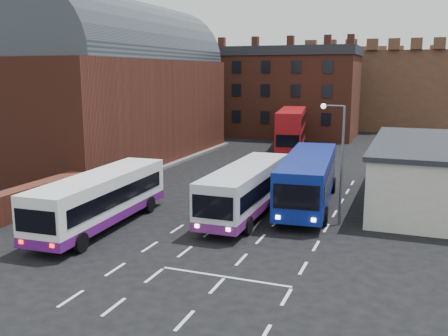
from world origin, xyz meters
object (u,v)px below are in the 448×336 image
(bus_blue, at_px, (308,177))
(pedestrian_red, at_px, (27,229))
(pedestrian_beige, at_px, (66,227))
(bus_white_outbound, at_px, (101,196))
(bus_white_inbound, at_px, (246,187))
(street_lamp, at_px, (338,153))
(bus_red_double, at_px, (291,129))

(bus_blue, distance_m, pedestrian_red, 17.59)
(pedestrian_red, distance_m, pedestrian_beige, 1.91)
(bus_blue, relative_size, pedestrian_red, 7.25)
(bus_blue, bearing_deg, bus_white_outbound, 34.77)
(bus_white_outbound, height_order, bus_blue, bus_blue)
(pedestrian_beige, bearing_deg, bus_white_inbound, -118.25)
(street_lamp, distance_m, pedestrian_beige, 15.65)
(bus_white_outbound, xyz_separation_m, street_lamp, (12.64, 5.33, 2.45))
(bus_red_double, xyz_separation_m, pedestrian_beige, (-3.86, -34.79, -1.66))
(bus_white_inbound, distance_m, street_lamp, 6.07)
(bus_red_double, height_order, pedestrian_red, bus_red_double)
(bus_white_inbound, height_order, pedestrian_beige, bus_white_inbound)
(bus_white_outbound, height_order, pedestrian_red, bus_white_outbound)
(bus_red_double, bearing_deg, street_lamp, 99.26)
(bus_white_outbound, xyz_separation_m, pedestrian_red, (-1.74, -4.07, -0.95))
(street_lamp, height_order, pedestrian_red, street_lamp)
(bus_blue, relative_size, pedestrian_beige, 7.59)
(bus_blue, height_order, bus_red_double, bus_red_double)
(bus_red_double, bearing_deg, pedestrian_red, 71.94)
(pedestrian_beige, bearing_deg, bus_white_outbound, -79.83)
(bus_white_inbound, height_order, street_lamp, street_lamp)
(bus_white_outbound, bearing_deg, bus_red_double, 80.59)
(pedestrian_red, bearing_deg, street_lamp, -167.70)
(bus_white_outbound, height_order, pedestrian_beige, bus_white_outbound)
(bus_blue, distance_m, pedestrian_beige, 15.75)
(bus_blue, distance_m, bus_red_double, 23.95)
(bus_white_outbound, bearing_deg, bus_white_inbound, 33.97)
(bus_blue, bearing_deg, street_lamp, 119.29)
(bus_blue, xyz_separation_m, pedestrian_beige, (-10.42, -11.76, -1.19))
(bus_red_double, relative_size, pedestrian_beige, 7.14)
(bus_white_inbound, bearing_deg, bus_red_double, -83.21)
(bus_white_inbound, xyz_separation_m, pedestrian_red, (-8.83, -9.35, -0.95))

